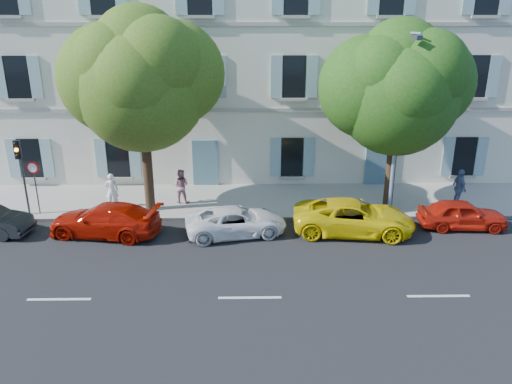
{
  "coord_description": "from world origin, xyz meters",
  "views": [
    {
      "loc": [
        -0.03,
        -17.69,
        8.47
      ],
      "look_at": [
        0.29,
        2.0,
        1.4
      ],
      "focal_mm": 35.0,
      "sensor_mm": 36.0,
      "label": 1
    }
  ],
  "objects_px": {
    "car_red_hatchback": "(462,214)",
    "pedestrian_c": "(459,188)",
    "car_white_coupe": "(236,221)",
    "tree_left": "(141,87)",
    "car_red_coupe": "(105,220)",
    "traffic_light": "(20,162)",
    "road_sign": "(34,176)",
    "street_lamp": "(399,116)",
    "pedestrian_b": "(181,186)",
    "pedestrian_a": "(112,190)",
    "tree_right": "(398,95)",
    "car_yellow_supercar": "(354,217)"
  },
  "relations": [
    {
      "from": "pedestrian_b",
      "to": "street_lamp",
      "type": "bearing_deg",
      "value": 178.77
    },
    {
      "from": "road_sign",
      "to": "pedestrian_a",
      "type": "height_order",
      "value": "road_sign"
    },
    {
      "from": "pedestrian_a",
      "to": "pedestrian_b",
      "type": "height_order",
      "value": "pedestrian_b"
    },
    {
      "from": "tree_right",
      "to": "street_lamp",
      "type": "bearing_deg",
      "value": -96.82
    },
    {
      "from": "tree_right",
      "to": "pedestrian_a",
      "type": "height_order",
      "value": "tree_right"
    },
    {
      "from": "car_red_hatchback",
      "to": "tree_right",
      "type": "xyz_separation_m",
      "value": [
        -2.58,
        1.95,
        4.63
      ]
    },
    {
      "from": "car_red_coupe",
      "to": "street_lamp",
      "type": "height_order",
      "value": "street_lamp"
    },
    {
      "from": "tree_left",
      "to": "car_red_coupe",
      "type": "bearing_deg",
      "value": -119.18
    },
    {
      "from": "car_red_coupe",
      "to": "traffic_light",
      "type": "xyz_separation_m",
      "value": [
        -3.87,
        1.83,
        1.92
      ]
    },
    {
      "from": "car_yellow_supercar",
      "to": "pedestrian_b",
      "type": "distance_m",
      "value": 8.05
    },
    {
      "from": "tree_left",
      "to": "tree_right",
      "type": "distance_m",
      "value": 10.72
    },
    {
      "from": "tree_right",
      "to": "pedestrian_c",
      "type": "distance_m",
      "value": 5.34
    },
    {
      "from": "car_red_coupe",
      "to": "traffic_light",
      "type": "bearing_deg",
      "value": -105.56
    },
    {
      "from": "car_red_coupe",
      "to": "tree_left",
      "type": "relative_size",
      "value": 0.53
    },
    {
      "from": "street_lamp",
      "to": "car_white_coupe",
      "type": "bearing_deg",
      "value": -165.99
    },
    {
      "from": "street_lamp",
      "to": "pedestrian_b",
      "type": "xyz_separation_m",
      "value": [
        -9.33,
        1.61,
        -3.54
      ]
    },
    {
      "from": "car_red_coupe",
      "to": "street_lamp",
      "type": "bearing_deg",
      "value": 107.54
    },
    {
      "from": "tree_left",
      "to": "pedestrian_c",
      "type": "height_order",
      "value": "tree_left"
    },
    {
      "from": "traffic_light",
      "to": "road_sign",
      "type": "bearing_deg",
      "value": 19.82
    },
    {
      "from": "car_red_hatchback",
      "to": "road_sign",
      "type": "bearing_deg",
      "value": 88.09
    },
    {
      "from": "tree_left",
      "to": "pedestrian_b",
      "type": "distance_m",
      "value": 4.89
    },
    {
      "from": "car_red_coupe",
      "to": "car_red_hatchback",
      "type": "xyz_separation_m",
      "value": [
        14.65,
        0.47,
        -0.05
      ]
    },
    {
      "from": "tree_right",
      "to": "street_lamp",
      "type": "xyz_separation_m",
      "value": [
        -0.09,
        -0.79,
        -0.74
      ]
    },
    {
      "from": "car_yellow_supercar",
      "to": "car_red_hatchback",
      "type": "xyz_separation_m",
      "value": [
        4.61,
        0.41,
        -0.08
      ]
    },
    {
      "from": "car_white_coupe",
      "to": "traffic_light",
      "type": "height_order",
      "value": "traffic_light"
    },
    {
      "from": "street_lamp",
      "to": "car_red_hatchback",
      "type": "bearing_deg",
      "value": -23.49
    },
    {
      "from": "car_white_coupe",
      "to": "car_red_hatchback",
      "type": "xyz_separation_m",
      "value": [
        9.38,
        0.51,
        0.04
      ]
    },
    {
      "from": "car_red_hatchback",
      "to": "road_sign",
      "type": "relative_size",
      "value": 1.48
    },
    {
      "from": "car_yellow_supercar",
      "to": "pedestrian_a",
      "type": "distance_m",
      "value": 10.76
    },
    {
      "from": "traffic_light",
      "to": "pedestrian_b",
      "type": "relative_size",
      "value": 2.08
    },
    {
      "from": "car_yellow_supercar",
      "to": "car_red_hatchback",
      "type": "height_order",
      "value": "car_yellow_supercar"
    },
    {
      "from": "car_white_coupe",
      "to": "tree_left",
      "type": "xyz_separation_m",
      "value": [
        -3.91,
        2.47,
        5.04
      ]
    },
    {
      "from": "traffic_light",
      "to": "pedestrian_b",
      "type": "height_order",
      "value": "traffic_light"
    },
    {
      "from": "car_red_coupe",
      "to": "car_white_coupe",
      "type": "xyz_separation_m",
      "value": [
        5.27,
        -0.04,
        -0.09
      ]
    },
    {
      "from": "car_red_hatchback",
      "to": "pedestrian_a",
      "type": "relative_size",
      "value": 2.22
    },
    {
      "from": "car_red_hatchback",
      "to": "pedestrian_c",
      "type": "relative_size",
      "value": 2.03
    },
    {
      "from": "car_red_hatchback",
      "to": "pedestrian_a",
      "type": "xyz_separation_m",
      "value": [
        -15.04,
        2.24,
        0.34
      ]
    },
    {
      "from": "traffic_light",
      "to": "street_lamp",
      "type": "height_order",
      "value": "street_lamp"
    },
    {
      "from": "car_red_coupe",
      "to": "tree_left",
      "type": "distance_m",
      "value": 5.68
    },
    {
      "from": "tree_right",
      "to": "car_red_coupe",
      "type": "bearing_deg",
      "value": -168.65
    },
    {
      "from": "tree_right",
      "to": "pedestrian_b",
      "type": "xyz_separation_m",
      "value": [
        -9.42,
        0.82,
        -4.28
      ]
    },
    {
      "from": "car_red_hatchback",
      "to": "pedestrian_a",
      "type": "bearing_deg",
      "value": 84.4
    },
    {
      "from": "street_lamp",
      "to": "car_yellow_supercar",
      "type": "bearing_deg",
      "value": -140.98
    },
    {
      "from": "road_sign",
      "to": "pedestrian_b",
      "type": "height_order",
      "value": "road_sign"
    },
    {
      "from": "tree_left",
      "to": "traffic_light",
      "type": "height_order",
      "value": "tree_left"
    },
    {
      "from": "car_red_coupe",
      "to": "car_yellow_supercar",
      "type": "bearing_deg",
      "value": 100.14
    },
    {
      "from": "road_sign",
      "to": "street_lamp",
      "type": "bearing_deg",
      "value": -1.31
    },
    {
      "from": "car_red_coupe",
      "to": "car_yellow_supercar",
      "type": "height_order",
      "value": "car_yellow_supercar"
    },
    {
      "from": "car_red_coupe",
      "to": "pedestrian_b",
      "type": "height_order",
      "value": "pedestrian_b"
    },
    {
      "from": "car_red_hatchback",
      "to": "pedestrian_c",
      "type": "xyz_separation_m",
      "value": [
        0.69,
        2.14,
        0.42
      ]
    }
  ]
}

